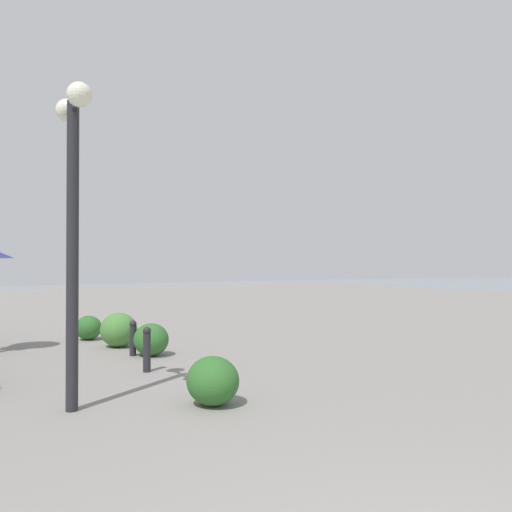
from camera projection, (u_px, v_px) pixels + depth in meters
lamppost at (73, 195)px, 6.16m from camera, size 0.98×0.28×3.73m
bollard_near at (147, 348)px, 8.33m from camera, size 0.13×0.13×0.71m
bollard_mid at (133, 337)px, 9.77m from camera, size 0.13×0.13×0.66m
shrub_low at (151, 340)px, 9.76m from camera, size 0.71×0.64×0.60m
shrub_round at (119, 330)px, 10.80m from camera, size 0.82×0.74×0.70m
shrub_wide at (89, 328)px, 11.80m from camera, size 0.63×0.57×0.54m
shrub_tall at (213, 381)px, 6.37m from camera, size 0.69×0.62×0.59m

